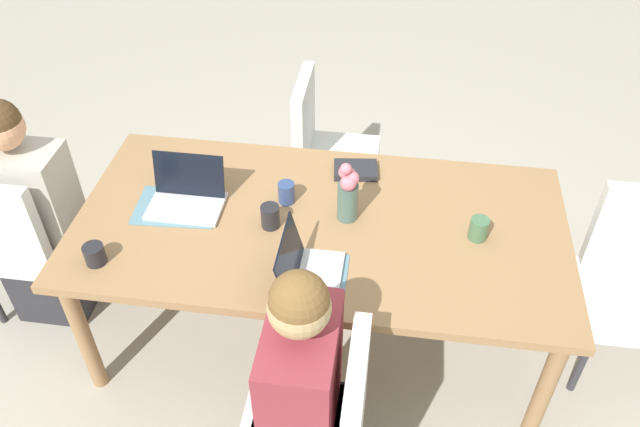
{
  "coord_description": "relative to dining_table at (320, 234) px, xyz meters",
  "views": [
    {
      "loc": [
        0.29,
        -2.0,
        2.57
      ],
      "look_at": [
        0.0,
        0.0,
        0.78
      ],
      "focal_mm": 36.01,
      "sensor_mm": 36.0,
      "label": 1
    }
  ],
  "objects": [
    {
      "name": "ground_plane",
      "position": [
        0.0,
        0.0,
        -0.66
      ],
      "size": [
        10.0,
        10.0,
        0.0
      ],
      "primitive_type": "plane",
      "color": "#B2A899"
    },
    {
      "name": "dining_table",
      "position": [
        0.0,
        0.0,
        0.0
      ],
      "size": [
        2.1,
        1.05,
        0.73
      ],
      "color": "#9E754C",
      "rests_on": "ground_plane"
    },
    {
      "name": "chair_head_left_left_near",
      "position": [
        -1.41,
        -0.05,
        -0.16
      ],
      "size": [
        0.44,
        0.44,
        0.9
      ],
      "color": "silver",
      "rests_on": "ground_plane"
    },
    {
      "name": "person_head_left_left_near",
      "position": [
        -1.35,
        0.02,
        -0.13
      ],
      "size": [
        0.4,
        0.36,
        1.19
      ],
      "color": "#2D2D33",
      "rests_on": "ground_plane"
    },
    {
      "name": "person_near_left_mid",
      "position": [
        0.04,
        -0.76,
        -0.13
      ],
      "size": [
        0.36,
        0.4,
        1.19
      ],
      "color": "#2D2D33",
      "rests_on": "ground_plane"
    },
    {
      "name": "chair_far_left_far",
      "position": [
        -0.1,
        0.87,
        -0.16
      ],
      "size": [
        0.44,
        0.44,
        0.9
      ],
      "color": "silver",
      "rests_on": "ground_plane"
    },
    {
      "name": "chair_head_right_right_near",
      "position": [
        1.38,
        0.09,
        -0.16
      ],
      "size": [
        0.44,
        0.44,
        0.9
      ],
      "color": "silver",
      "rests_on": "ground_plane"
    },
    {
      "name": "flower_vase",
      "position": [
        0.11,
        0.05,
        0.21
      ],
      "size": [
        0.09,
        0.1,
        0.29
      ],
      "color": "#4C6B60",
      "rests_on": "dining_table"
    },
    {
      "name": "placemat_head_left_left_near",
      "position": [
        -0.63,
        0.01,
        0.07
      ],
      "size": [
        0.38,
        0.28,
        0.0
      ],
      "primitive_type": "cube",
      "rotation": [
        0.0,
        0.0,
        0.06
      ],
      "color": "slate",
      "rests_on": "dining_table"
    },
    {
      "name": "placemat_near_left_mid",
      "position": [
        0.02,
        -0.36,
        0.07
      ],
      "size": [
        0.27,
        0.36,
        0.0
      ],
      "primitive_type": "cube",
      "rotation": [
        0.0,
        0.0,
        1.59
      ],
      "color": "slate",
      "rests_on": "dining_table"
    },
    {
      "name": "laptop_near_left_mid",
      "position": [
        -0.01,
        -0.34,
        0.11
      ],
      "size": [
        0.22,
        0.32,
        0.21
      ],
      "color": "silver",
      "rests_on": "dining_table"
    },
    {
      "name": "laptop_head_left_left_near",
      "position": [
        -0.59,
        0.04,
        0.11
      ],
      "size": [
        0.32,
        0.22,
        0.21
      ],
      "color": "silver",
      "rests_on": "dining_table"
    },
    {
      "name": "coffee_mug_near_left",
      "position": [
        -0.85,
        -0.36,
        0.11
      ],
      "size": [
        0.08,
        0.08,
        0.08
      ],
      "primitive_type": "cylinder",
      "color": "#232328",
      "rests_on": "dining_table"
    },
    {
      "name": "coffee_mug_near_right",
      "position": [
        0.66,
        -0.0,
        0.12
      ],
      "size": [
        0.08,
        0.08,
        0.1
      ],
      "primitive_type": "cylinder",
      "color": "#47704C",
      "rests_on": "dining_table"
    },
    {
      "name": "coffee_mug_centre_left",
      "position": [
        -0.17,
        0.12,
        0.12
      ],
      "size": [
        0.07,
        0.07,
        0.1
      ],
      "primitive_type": "cylinder",
      "color": "#33477A",
      "rests_on": "dining_table"
    },
    {
      "name": "coffee_mug_centre_right",
      "position": [
        -0.2,
        -0.05,
        0.12
      ],
      "size": [
        0.08,
        0.08,
        0.1
      ],
      "primitive_type": "cylinder",
      "color": "#232328",
      "rests_on": "dining_table"
    },
    {
      "name": "book_red_cover",
      "position": [
        0.12,
        0.37,
        0.08
      ],
      "size": [
        0.22,
        0.16,
        0.03
      ],
      "primitive_type": "cube",
      "rotation": [
        0.0,
        0.0,
        0.12
      ],
      "color": "#28282D",
      "rests_on": "dining_table"
    }
  ]
}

